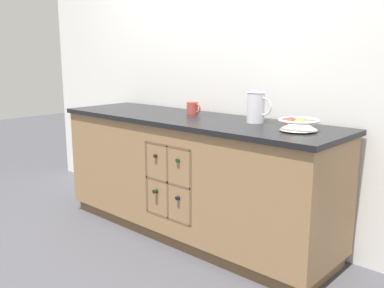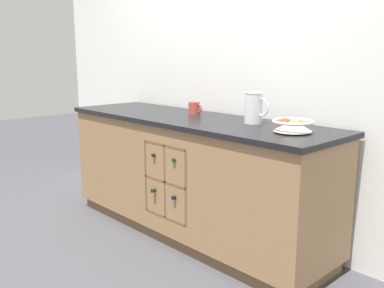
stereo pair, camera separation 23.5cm
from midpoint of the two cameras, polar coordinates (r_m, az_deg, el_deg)
ground_plane at (r=3.38m, az=-2.03°, el=-11.82°), size 14.00×14.00×0.00m
back_wall at (r=3.38m, az=2.41°, el=10.43°), size 4.65×0.06×2.55m
kitchen_island at (r=3.23m, az=-2.11°, el=-4.32°), size 2.29×0.68×0.91m
fruit_bowl at (r=2.60m, az=11.47°, el=2.67°), size 0.24×0.24×0.08m
white_pitcher at (r=2.89m, az=6.27°, el=4.96°), size 0.18×0.12×0.21m
ceramic_mug at (r=3.30m, az=-1.95°, el=4.81°), size 0.13×0.09×0.10m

